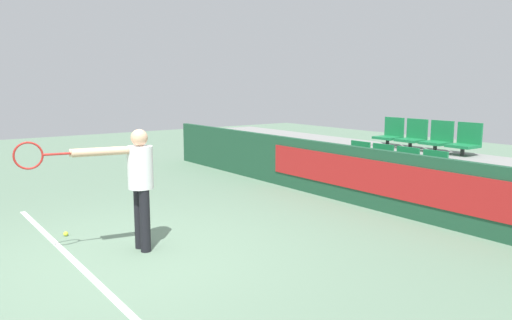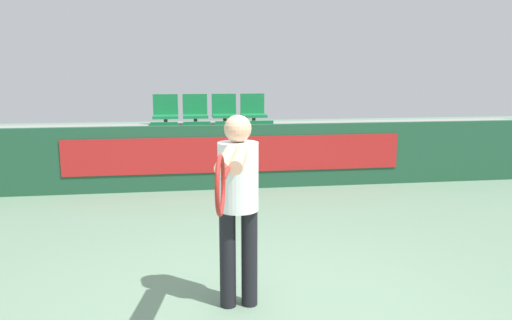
{
  "view_description": "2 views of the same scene",
  "coord_description": "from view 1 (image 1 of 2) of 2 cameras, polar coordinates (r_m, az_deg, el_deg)",
  "views": [
    {
      "loc": [
        5.71,
        -2.18,
        2.11
      ],
      "look_at": [
        -0.06,
        2.04,
        1.01
      ],
      "focal_mm": 35.0,
      "sensor_mm": 36.0,
      "label": 1
    },
    {
      "loc": [
        -0.51,
        -3.48,
        1.89
      ],
      "look_at": [
        0.33,
        2.25,
        0.83
      ],
      "focal_mm": 35.0,
      "sensor_mm": 36.0,
      "label": 2
    }
  ],
  "objects": [
    {
      "name": "barrier_wall",
      "position": [
        8.77,
        12.24,
        -1.92
      ],
      "size": [
        12.87,
        0.14,
        1.02
      ],
      "color": "#1E4C33",
      "rests_on": "ground"
    },
    {
      "name": "bleacher_tier_front",
      "position": [
        9.27,
        14.52,
        -3.33
      ],
      "size": [
        12.47,
        0.99,
        0.42
      ],
      "color": "gray",
      "rests_on": "ground"
    },
    {
      "name": "tennis_player",
      "position": [
        6.39,
        -13.77,
        -1.86
      ],
      "size": [
        0.43,
        1.56,
        1.55
      ],
      "rotation": [
        0.0,
        0.0,
        -0.18
      ],
      "color": "black",
      "rests_on": "ground"
    },
    {
      "name": "stadium_chair_5",
      "position": [
        10.17,
        17.51,
        2.65
      ],
      "size": [
        0.46,
        0.43,
        0.58
      ],
      "color": "#333333",
      "rests_on": "bleacher_tier_middle"
    },
    {
      "name": "stadium_chair_4",
      "position": [
        10.51,
        15.09,
        2.94
      ],
      "size": [
        0.46,
        0.43,
        0.58
      ],
      "color": "#333333",
      "rests_on": "bleacher_tier_middle"
    },
    {
      "name": "stadium_chair_0",
      "position": [
        9.81,
        11.37,
        0.19
      ],
      "size": [
        0.46,
        0.43,
        0.58
      ],
      "color": "#333333",
      "rests_on": "bleacher_tier_front"
    },
    {
      "name": "ground_plane",
      "position": [
        6.47,
        -14.7,
        -10.57
      ],
      "size": [
        30.0,
        30.0,
        0.0
      ],
      "primitive_type": "plane",
      "color": "slate"
    },
    {
      "name": "stadium_chair_1",
      "position": [
        9.45,
        13.83,
        -0.22
      ],
      "size": [
        0.46,
        0.43,
        0.58
      ],
      "color": "#333333",
      "rests_on": "bleacher_tier_front"
    },
    {
      "name": "bleacher_tier_middle",
      "position": [
        10.0,
        18.17,
        -1.38
      ],
      "size": [
        12.47,
        0.99,
        0.85
      ],
      "color": "gray",
      "rests_on": "ground"
    },
    {
      "name": "stadium_chair_3",
      "position": [
        8.8,
        19.32,
        -1.12
      ],
      "size": [
        0.46,
        0.43,
        0.58
      ],
      "color": "#333333",
      "rests_on": "bleacher_tier_front"
    },
    {
      "name": "stadium_chair_6",
      "position": [
        9.86,
        20.09,
        2.34
      ],
      "size": [
        0.46,
        0.43,
        0.58
      ],
      "color": "#333333",
      "rests_on": "bleacher_tier_middle"
    },
    {
      "name": "court_baseline",
      "position": [
        6.3,
        -19.58,
        -11.29
      ],
      "size": [
        6.11,
        0.08,
        0.01
      ],
      "color": "white",
      "rests_on": "ground"
    },
    {
      "name": "tennis_ball",
      "position": [
        7.5,
        -20.91,
        -7.88
      ],
      "size": [
        0.07,
        0.07,
        0.07
      ],
      "color": "#CCDB33",
      "rests_on": "ground"
    },
    {
      "name": "stadium_chair_2",
      "position": [
        9.11,
        16.47,
        -0.65
      ],
      "size": [
        0.46,
        0.43,
        0.58
      ],
      "color": "#333333",
      "rests_on": "bleacher_tier_front"
    },
    {
      "name": "stadium_chair_7",
      "position": [
        9.57,
        22.83,
        2.01
      ],
      "size": [
        0.46,
        0.43,
        0.58
      ],
      "color": "#333333",
      "rests_on": "bleacher_tier_middle"
    }
  ]
}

